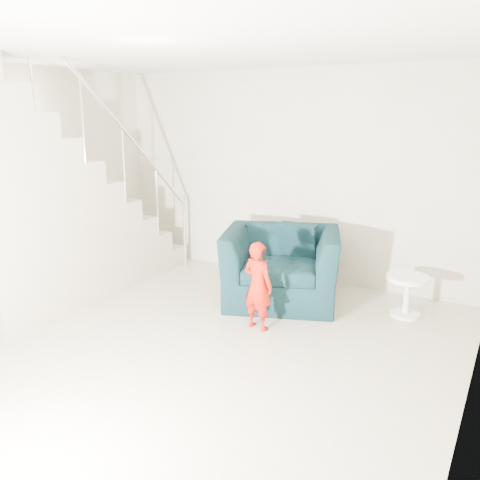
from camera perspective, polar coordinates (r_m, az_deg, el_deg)
name	(u,v)px	position (r m, az deg, el deg)	size (l,w,h in m)	color
floor	(161,357)	(4.79, -8.87, -12.82)	(5.50, 5.50, 0.00)	tan
ceiling	(148,41)	(4.31, -10.32, 21.16)	(5.50, 5.50, 0.00)	silver
back_wall	(288,176)	(6.69, 5.45, 7.16)	(5.00, 5.00, 0.00)	#ACA48C
right_wall	(479,249)	(3.42, 25.24, -0.91)	(5.50, 5.50, 0.00)	#ACA48C
armchair	(281,266)	(5.92, 4.65, -2.92)	(1.30, 1.14, 0.85)	black
toddler	(258,286)	(5.14, 2.01, -5.15)	(0.34, 0.22, 0.92)	#921904
side_table	(407,289)	(5.78, 18.26, -5.26)	(0.46, 0.46, 0.46)	white
staircase	(49,221)	(6.20, -20.69, 1.98)	(1.02, 3.03, 3.62)	#ADA089
cushion	(299,241)	(6.10, 6.62, -0.11)	(0.46, 0.13, 0.43)	black
throw	(239,249)	(6.22, -0.09, -1.00)	(0.05, 0.49, 0.55)	black
phone	(264,255)	(4.97, 2.71, -1.74)	(0.02, 0.05, 0.10)	black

